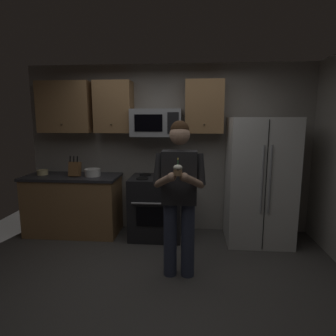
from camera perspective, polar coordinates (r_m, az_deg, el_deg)
The scene contains 12 objects.
ground_plane at distance 3.34m, azimuth -2.72°, elevation -22.42°, with size 6.00×6.00×0.00m, color #474442.
wall_back at distance 4.60m, azimuth 0.01°, elevation 3.75°, with size 4.40×0.10×2.60m, color gray.
oven_range at distance 4.40m, azimuth -2.38°, elevation -7.70°, with size 0.76×0.70×0.93m.
microwave at distance 4.32m, azimuth -2.30°, elevation 8.95°, with size 0.74×0.41×0.40m.
refrigerator at distance 4.33m, azimuth 17.65°, elevation -2.45°, with size 0.90×0.75×1.80m.
cabinet_row_upper at distance 4.48m, azimuth -9.72°, elevation 11.79°, with size 2.78×0.36×0.76m.
counter_left at distance 4.75m, azimuth -18.21°, elevation -6.85°, with size 1.44×0.66×0.92m.
knife_block at distance 4.55m, azimuth -17.98°, elevation -0.16°, with size 0.16×0.15×0.32m.
bowl_large_white at distance 4.50m, azimuth -14.73°, elevation -0.82°, with size 0.24×0.24×0.11m.
bowl_small_colored at distance 4.87m, azimuth -23.62°, elevation -0.77°, with size 0.17×0.17×0.08m.
person at distance 3.16m, azimuth 2.24°, elevation -4.63°, with size 0.60×0.48×1.76m.
cupcake at distance 2.77m, azimuth 1.97°, elevation -0.37°, with size 0.09×0.09×0.17m.
Camera 1 is at (0.38, -2.80, 1.78)m, focal length 30.76 mm.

